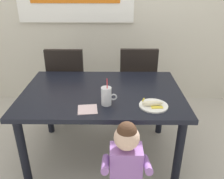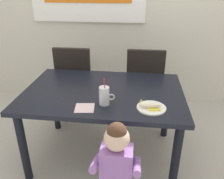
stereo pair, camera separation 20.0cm
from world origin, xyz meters
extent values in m
plane|color=#B7B2A8|center=(0.00, 0.00, 0.00)|extent=(24.00, 24.00, 0.00)
cube|color=black|center=(0.00, 0.00, 0.71)|extent=(1.44, 0.97, 0.04)
cylinder|color=black|center=(-0.64, -0.40, 0.35)|extent=(0.07, 0.07, 0.69)
cylinder|color=black|center=(0.64, -0.40, 0.35)|extent=(0.07, 0.07, 0.69)
cylinder|color=black|center=(-0.64, 0.40, 0.35)|extent=(0.07, 0.07, 0.69)
cylinder|color=black|center=(0.64, 0.40, 0.35)|extent=(0.07, 0.07, 0.69)
cube|color=black|center=(-0.45, 0.76, 0.45)|extent=(0.44, 0.44, 0.06)
cube|color=black|center=(-0.45, 0.56, 0.72)|extent=(0.42, 0.05, 0.48)
cylinder|color=black|center=(-0.26, 0.95, 0.21)|extent=(0.04, 0.04, 0.42)
cylinder|color=black|center=(-0.64, 0.95, 0.21)|extent=(0.04, 0.04, 0.42)
cylinder|color=black|center=(-0.26, 0.57, 0.21)|extent=(0.04, 0.04, 0.42)
cylinder|color=black|center=(-0.64, 0.57, 0.21)|extent=(0.04, 0.04, 0.42)
cube|color=black|center=(0.39, 0.79, 0.45)|extent=(0.44, 0.44, 0.06)
cube|color=black|center=(0.39, 0.59, 0.72)|extent=(0.42, 0.05, 0.48)
cylinder|color=black|center=(0.58, 0.98, 0.21)|extent=(0.04, 0.04, 0.42)
cylinder|color=black|center=(0.20, 0.98, 0.21)|extent=(0.04, 0.04, 0.42)
cylinder|color=black|center=(0.58, 0.60, 0.21)|extent=(0.04, 0.04, 0.42)
cylinder|color=black|center=(0.20, 0.60, 0.21)|extent=(0.04, 0.04, 0.42)
cube|color=#9966B7|center=(0.19, -0.68, 0.49)|extent=(0.22, 0.15, 0.30)
sphere|color=beige|center=(0.19, -0.68, 0.72)|extent=(0.17, 0.17, 0.17)
sphere|color=#472D1E|center=(0.19, -0.68, 0.77)|extent=(0.13, 0.13, 0.13)
cylinder|color=#9966B7|center=(0.05, -0.70, 0.52)|extent=(0.05, 0.24, 0.13)
cylinder|color=#9966B7|center=(0.33, -0.70, 0.52)|extent=(0.05, 0.24, 0.13)
cylinder|color=silver|center=(0.05, -0.25, 0.81)|extent=(0.08, 0.08, 0.15)
cylinder|color=#B2D184|center=(0.05, -0.25, 0.78)|extent=(0.07, 0.07, 0.08)
torus|color=silver|center=(0.11, -0.25, 0.80)|extent=(0.06, 0.01, 0.06)
cylinder|color=#E5333F|center=(0.06, -0.26, 0.88)|extent=(0.01, 0.09, 0.21)
cylinder|color=white|center=(0.42, -0.28, 0.74)|extent=(0.23, 0.23, 0.01)
ellipsoid|color=#F4EAC6|center=(0.41, -0.29, 0.77)|extent=(0.17, 0.06, 0.04)
cube|color=yellow|center=(0.44, -0.32, 0.75)|extent=(0.09, 0.04, 0.01)
cube|color=yellow|center=(0.43, -0.25, 0.75)|extent=(0.09, 0.04, 0.01)
cylinder|color=yellow|center=(0.34, -0.30, 0.80)|extent=(0.02, 0.01, 0.03)
cube|color=silver|center=(-0.10, -0.34, 0.74)|extent=(0.17, 0.17, 0.00)
camera|label=1|loc=(0.11, -1.91, 1.65)|focal=37.46mm
camera|label=2|loc=(0.31, -1.89, 1.65)|focal=37.46mm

